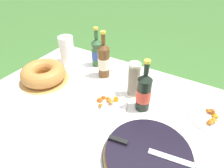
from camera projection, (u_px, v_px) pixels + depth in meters
garden_table at (97, 117)px, 1.19m from camera, size 1.47×1.14×0.68m
tablecloth at (97, 111)px, 1.16m from camera, size 1.48×1.15×0.10m
berry_tart at (148, 155)px, 0.88m from camera, size 0.41×0.41×0.06m
serving_knife at (142, 148)px, 0.86m from camera, size 0.37×0.08×0.01m
bundt_cake at (43, 74)px, 1.35m from camera, size 0.33×0.33×0.11m
cup_stack at (134, 80)px, 1.19m from camera, size 0.07×0.07×0.23m
cider_bottle_green at (97, 52)px, 1.49m from camera, size 0.08×0.08×0.30m
cider_bottle_amber at (104, 60)px, 1.36m from camera, size 0.08×0.08×0.33m
juice_bottle_red at (144, 92)px, 1.09m from camera, size 0.08×0.08×0.32m
snack_plate_near at (211, 117)px, 1.09m from camera, size 0.24×0.24×0.05m
snack_plate_left at (108, 103)px, 1.18m from camera, size 0.23×0.23×0.05m
paper_towel_roll at (67, 50)px, 1.53m from camera, size 0.11×0.11×0.21m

